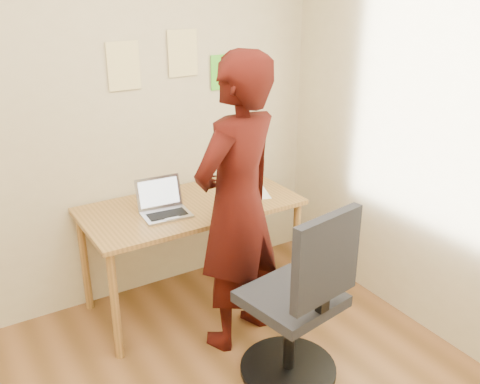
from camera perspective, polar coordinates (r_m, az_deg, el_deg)
room at (r=1.87m, az=-3.69°, el=-2.42°), size 3.58×3.58×2.78m
desk at (r=3.53m, az=-5.25°, el=-2.58°), size 1.40×0.70×0.74m
laptop at (r=3.37m, az=-8.18°, el=-1.46°), size 0.31×0.28×0.21m
paper_sheet at (r=3.68m, az=1.38°, el=0.00°), size 0.28×0.33×0.00m
phone at (r=3.45m, az=0.27°, el=-1.47°), size 0.07×0.12×0.01m
wall_note_left at (r=3.49m, az=-12.31°, el=13.00°), size 0.21×0.00×0.30m
wall_note_mid at (r=3.63m, az=-6.12°, el=14.52°), size 0.21×0.00×0.30m
wall_note_right at (r=3.79m, az=-1.89°, el=12.66°), size 0.18×0.00×0.24m
office_chair at (r=2.96m, az=6.42°, el=-12.36°), size 0.55×0.56×1.07m
person at (r=3.08m, az=-0.31°, el=-1.53°), size 0.75×0.62×1.78m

